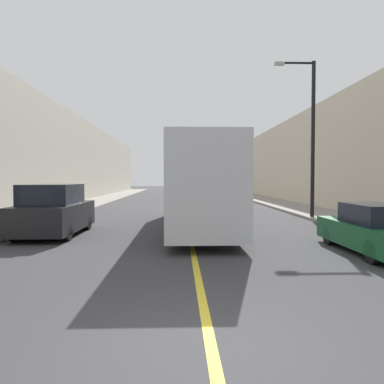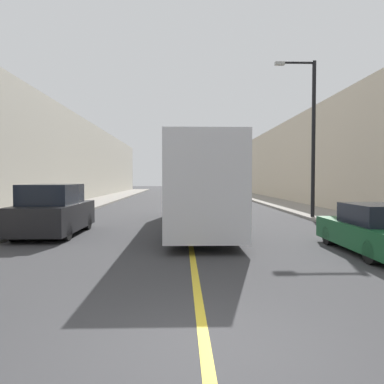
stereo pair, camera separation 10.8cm
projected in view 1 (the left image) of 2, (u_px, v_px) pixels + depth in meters
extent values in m
plane|color=#38383A|center=(213.00, 355.00, 4.59)|extent=(200.00, 200.00, 0.00)
cube|color=gray|center=(98.00, 201.00, 34.28)|extent=(3.16, 72.00, 0.14)
cube|color=gray|center=(269.00, 201.00, 34.82)|extent=(3.16, 72.00, 0.14)
cube|color=#B7B2A3|center=(58.00, 159.00, 34.02)|extent=(4.00, 72.00, 7.84)
cube|color=beige|center=(307.00, 161.00, 34.80)|extent=(4.00, 72.00, 7.54)
cube|color=gold|center=(184.00, 202.00, 34.55)|extent=(0.16, 72.00, 0.01)
cube|color=silver|center=(197.00, 183.00, 16.76)|extent=(2.48, 12.96, 3.28)
cube|color=black|center=(209.00, 166.00, 10.29)|extent=(2.11, 0.04, 1.48)
cylinder|color=black|center=(175.00, 227.00, 12.76)|extent=(0.55, 1.02, 1.02)
cylinder|color=black|center=(231.00, 227.00, 12.83)|extent=(0.55, 1.02, 1.02)
cylinder|color=black|center=(177.00, 208.00, 20.79)|extent=(0.55, 1.02, 1.02)
cylinder|color=black|center=(211.00, 208.00, 20.86)|extent=(0.55, 1.02, 1.02)
cube|color=black|center=(54.00, 217.00, 14.34)|extent=(2.02, 4.62, 1.00)
cube|color=black|center=(52.00, 194.00, 14.07)|extent=(1.78, 2.54, 0.75)
cube|color=black|center=(31.00, 219.00, 12.05)|extent=(1.71, 0.04, 0.45)
cylinder|color=black|center=(18.00, 231.00, 12.89)|extent=(0.44, 0.68, 0.68)
cylinder|color=black|center=(64.00, 231.00, 12.94)|extent=(0.44, 0.68, 0.68)
cylinder|color=black|center=(47.00, 222.00, 15.75)|extent=(0.44, 0.68, 0.68)
cylinder|color=black|center=(85.00, 222.00, 15.81)|extent=(0.44, 0.68, 0.68)
cube|color=#145128|center=(376.00, 235.00, 10.87)|extent=(1.80, 4.46, 0.68)
cube|color=black|center=(380.00, 214.00, 10.62)|extent=(1.58, 2.01, 0.58)
cylinder|color=black|center=(377.00, 252.00, 9.47)|extent=(0.40, 0.62, 0.62)
cylinder|color=black|center=(332.00, 235.00, 12.23)|extent=(0.40, 0.62, 0.62)
cylinder|color=black|center=(374.00, 235.00, 12.28)|extent=(0.40, 0.62, 0.62)
cylinder|color=black|center=(313.00, 139.00, 19.66)|extent=(0.20, 0.20, 8.15)
cylinder|color=black|center=(297.00, 63.00, 19.48)|extent=(1.82, 0.12, 0.12)
cube|color=#999993|center=(279.00, 64.00, 19.45)|extent=(0.50, 0.24, 0.16)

